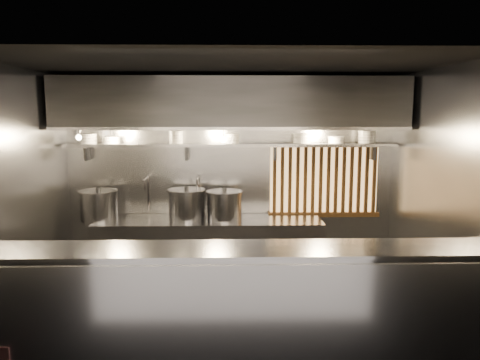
{
  "coord_description": "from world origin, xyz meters",
  "views": [
    {
      "loc": [
        -0.03,
        -4.96,
        2.33
      ],
      "look_at": [
        0.1,
        0.55,
        1.52
      ],
      "focal_mm": 35.0,
      "sensor_mm": 36.0,
      "label": 1
    }
  ],
  "objects_px": {
    "pendant_bulb": "(223,139)",
    "stock_pot_mid": "(187,204)",
    "stock_pot_left": "(99,205)",
    "heat_lamp": "(77,133)",
    "stock_pot_right": "(225,205)"
  },
  "relations": [
    {
      "from": "stock_pot_mid",
      "to": "stock_pot_left",
      "type": "bearing_deg",
      "value": -179.69
    },
    {
      "from": "pendant_bulb",
      "to": "stock_pot_mid",
      "type": "bearing_deg",
      "value": -174.47
    },
    {
      "from": "stock_pot_left",
      "to": "stock_pot_mid",
      "type": "bearing_deg",
      "value": 0.31
    },
    {
      "from": "stock_pot_left",
      "to": "stock_pot_mid",
      "type": "distance_m",
      "value": 1.16
    },
    {
      "from": "pendant_bulb",
      "to": "stock_pot_mid",
      "type": "distance_m",
      "value": 0.99
    },
    {
      "from": "pendant_bulb",
      "to": "stock_pot_mid",
      "type": "height_order",
      "value": "pendant_bulb"
    },
    {
      "from": "heat_lamp",
      "to": "pendant_bulb",
      "type": "distance_m",
      "value": 1.83
    },
    {
      "from": "heat_lamp",
      "to": "stock_pot_left",
      "type": "bearing_deg",
      "value": 63.42
    },
    {
      "from": "heat_lamp",
      "to": "stock_pot_right",
      "type": "distance_m",
      "value": 2.07
    },
    {
      "from": "heat_lamp",
      "to": "stock_pot_right",
      "type": "bearing_deg",
      "value": 8.15
    },
    {
      "from": "pendant_bulb",
      "to": "stock_pot_right",
      "type": "xyz_separation_m",
      "value": [
        0.01,
        -0.09,
        -0.87
      ]
    },
    {
      "from": "stock_pot_mid",
      "to": "heat_lamp",
      "type": "bearing_deg",
      "value": -166.98
    },
    {
      "from": "heat_lamp",
      "to": "stock_pot_mid",
      "type": "bearing_deg",
      "value": 13.02
    },
    {
      "from": "stock_pot_mid",
      "to": "stock_pot_right",
      "type": "relative_size",
      "value": 1.2
    },
    {
      "from": "stock_pot_left",
      "to": "stock_pot_right",
      "type": "height_order",
      "value": "stock_pot_left"
    }
  ]
}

